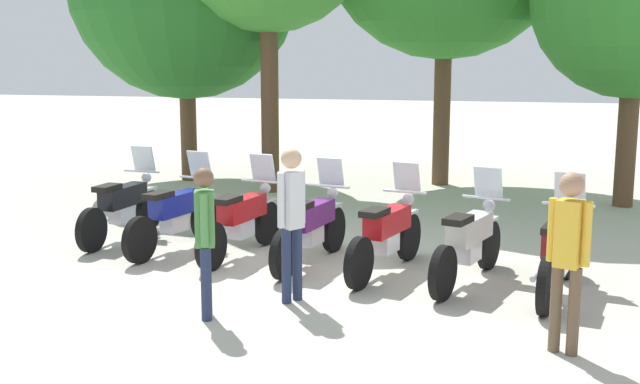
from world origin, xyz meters
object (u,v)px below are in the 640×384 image
Objects in this scene: motorcycle_2 at (242,219)px; motorcycle_5 at (469,242)px; motorcycle_6 at (559,251)px; person_2 at (205,232)px; motorcycle_4 at (387,233)px; person_1 at (292,212)px; person_0 at (568,249)px; motorcycle_1 at (176,214)px; motorcycle_0 at (123,206)px; motorcycle_3 at (312,226)px.

motorcycle_5 is (3.13, -0.51, 0.00)m from motorcycle_2.
motorcycle_6 is 1.35× the size of person_2.
motorcycle_4 is 1.34× the size of person_2.
person_0 is at bearing 13.43° from person_1.
motorcycle_1 is 3.15m from motorcycle_4.
motorcycle_1 is 1.01× the size of motorcycle_4.
motorcycle_0 is at bearing 85.62° from person_0.
motorcycle_6 is at bearing 49.27° from person_1.
motorcycle_5 is at bearing -163.35° from person_2.
person_1 is (0.21, -1.61, 0.51)m from motorcycle_3.
motorcycle_2 is 1.35× the size of person_2.
person_1 reaches higher than person_0.
motorcycle_5 is at bearing -90.11° from motorcycle_3.
person_0 reaches higher than person_2.
motorcycle_2 is 1.24× the size of person_1.
person_1 reaches higher than motorcycle_3.
motorcycle_3 is 1.00× the size of motorcycle_6.
person_1 is at bearing -119.94° from motorcycle_0.
person_0 is (1.02, -2.09, 0.49)m from motorcycle_5.
motorcycle_2 is at bearing 97.27° from motorcycle_5.
motorcycle_4 is at bearing 96.53° from motorcycle_5.
motorcycle_1 is 1.00× the size of motorcycle_3.
motorcycle_1 and motorcycle_3 have the same top height.
motorcycle_0 is 1.03× the size of motorcycle_5.
person_1 is at bearing 95.65° from person_0.
motorcycle_4 is 3.11m from person_0.
person_1 is (-1.87, -1.25, 0.51)m from motorcycle_5.
motorcycle_3 is at bearing -97.42° from motorcycle_0.
motorcycle_4 is at bearing -89.77° from motorcycle_3.
motorcycle_0 is at bearing 88.36° from motorcycle_3.
motorcycle_0 is 1.01× the size of motorcycle_1.
motorcycle_0 is 1.01× the size of motorcycle_3.
motorcycle_0 is 6.96m from person_0.
motorcycle_1 is 1.24× the size of person_1.
person_1 reaches higher than motorcycle_6.
motorcycle_6 is 4.07m from person_2.
person_2 reaches higher than motorcycle_3.
motorcycle_6 is (6.25, -1.18, 0.00)m from motorcycle_0.
motorcycle_2 is 1.27× the size of person_0.
motorcycle_3 is at bearing 73.60° from person_0.
motorcycle_5 is at bearing 47.87° from person_0.
person_0 is at bearing -169.35° from motorcycle_6.
motorcycle_3 is 2.46m from person_2.
motorcycle_5 is 1.24× the size of person_0.
motorcycle_3 is at bearing -123.21° from person_2.
person_2 is at bearing -138.01° from motorcycle_1.
person_1 is (-0.83, -1.44, 0.51)m from motorcycle_4.
motorcycle_1 is at bearing 96.41° from motorcycle_4.
motorcycle_1 is at bearing 92.21° from motorcycle_6.
person_2 is at bearing 110.63° from person_0.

